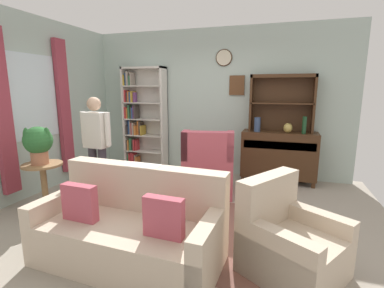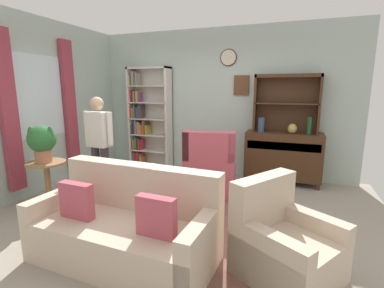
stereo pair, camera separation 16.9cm
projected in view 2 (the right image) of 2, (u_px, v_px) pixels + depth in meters
name	position (u px, v px, depth m)	size (l,w,h in m)	color
ground_plane	(180.00, 216.00, 3.80)	(5.40, 4.60, 0.02)	#9E9384
wall_back	(222.00, 103.00, 5.48)	(5.00, 0.09, 2.80)	#ADC1B7
wall_left	(31.00, 107.00, 4.40)	(0.16, 4.20, 2.80)	#ADC1B7
area_rug	(186.00, 227.00, 3.46)	(2.83, 1.84, 0.01)	brown
bookshelf	(147.00, 120.00, 5.92)	(0.90, 0.30, 2.10)	silver
sideboard	(283.00, 155.00, 5.00)	(1.30, 0.45, 0.92)	#422816
sideboard_hutch	(287.00, 95.00, 4.90)	(1.10, 0.26, 1.00)	#422816
vase_tall	(261.00, 125.00, 4.95)	(0.11, 0.11, 0.26)	#33476B
vase_round	(292.00, 129.00, 4.80)	(0.15, 0.15, 0.17)	tan
bottle_wine	(309.00, 126.00, 4.68)	(0.07, 0.07, 0.30)	#194223
couch_floral	(127.00, 228.00, 2.81)	(1.84, 0.94, 0.90)	beige
armchair_floral	(284.00, 246.00, 2.54)	(1.06, 1.05, 0.88)	beige
wingback_chair	(210.00, 171.00, 4.49)	(0.91, 0.92, 1.05)	#B74C5B
plant_stand	(48.00, 180.00, 3.97)	(0.52, 0.52, 0.68)	#997047
potted_plant_large	(42.00, 141.00, 3.84)	(0.37, 0.37, 0.51)	#AD6B4C
potted_plant_small	(57.00, 207.00, 3.68)	(0.19, 0.19, 0.27)	beige
person_reading	(99.00, 141.00, 4.23)	(0.52, 0.22, 1.56)	#38333D
coffee_table	(154.00, 197.00, 3.50)	(0.80, 0.50, 0.42)	#422816
book_stack	(156.00, 188.00, 3.47)	(0.22, 0.15, 0.10)	#337247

